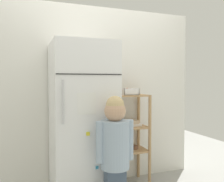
{
  "coord_description": "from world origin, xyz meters",
  "views": [
    {
      "loc": [
        -0.82,
        -2.46,
        1.23
      ],
      "look_at": [
        0.08,
        0.02,
        1.13
      ],
      "focal_mm": 38.82,
      "sensor_mm": 36.0,
      "label": 1
    }
  ],
  "objects_px": {
    "refrigerator": "(82,121)",
    "pantry_shelf_unit": "(128,130)",
    "child_standing": "(115,144)",
    "fruit_bin": "(129,92)"
  },
  "relations": [
    {
      "from": "refrigerator",
      "to": "child_standing",
      "type": "height_order",
      "value": "refrigerator"
    },
    {
      "from": "refrigerator",
      "to": "fruit_bin",
      "type": "height_order",
      "value": "refrigerator"
    },
    {
      "from": "child_standing",
      "to": "fruit_bin",
      "type": "distance_m",
      "value": 0.85
    },
    {
      "from": "refrigerator",
      "to": "child_standing",
      "type": "relative_size",
      "value": 1.48
    },
    {
      "from": "refrigerator",
      "to": "pantry_shelf_unit",
      "type": "distance_m",
      "value": 0.64
    },
    {
      "from": "child_standing",
      "to": "fruit_bin",
      "type": "bearing_deg",
      "value": 56.52
    },
    {
      "from": "pantry_shelf_unit",
      "to": "child_standing",
      "type": "bearing_deg",
      "value": -123.12
    },
    {
      "from": "child_standing",
      "to": "pantry_shelf_unit",
      "type": "xyz_separation_m",
      "value": [
        0.4,
        0.62,
        -0.02
      ]
    },
    {
      "from": "fruit_bin",
      "to": "child_standing",
      "type": "bearing_deg",
      "value": -123.48
    },
    {
      "from": "pantry_shelf_unit",
      "to": "fruit_bin",
      "type": "distance_m",
      "value": 0.46
    }
  ]
}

